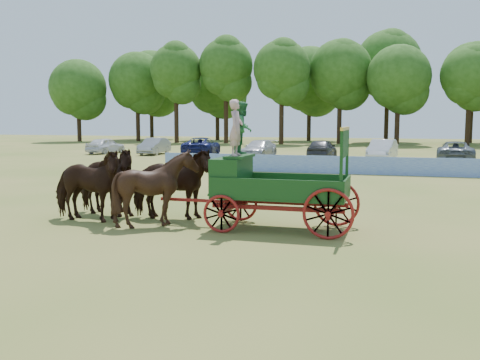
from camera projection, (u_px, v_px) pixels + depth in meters
The scene contains 9 objects.
ground at pixel (371, 245), 13.68m from camera, with size 160.00×160.00×0.00m, color olive.
horse_lead_left at pixel (86, 185), 16.71m from camera, with size 1.24×2.72×2.30m, color black.
horse_lead_right at pixel (105, 182), 17.76m from camera, with size 1.24×2.72×2.30m, color black.
horse_wheel_left at pixel (156, 188), 16.02m from camera, with size 1.86×2.09×2.30m, color black.
horse_wheel_right at pixel (171, 184), 17.07m from camera, with size 1.24×2.72×2.30m, color black.
farm_dray at pixel (256, 172), 15.67m from camera, with size 6.00×2.00×3.77m.
sponsor_banner at pixel (370, 166), 31.04m from camera, with size 26.00×0.08×1.05m, color #2145B6.
parked_cars at pixel (429, 151), 41.40m from camera, with size 57.70×7.82×1.63m.
treeline at pixel (349, 74), 71.87m from camera, with size 89.47×21.35×15.65m.
Camera 1 is at (0.62, -13.81, 3.21)m, focal length 40.00 mm.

